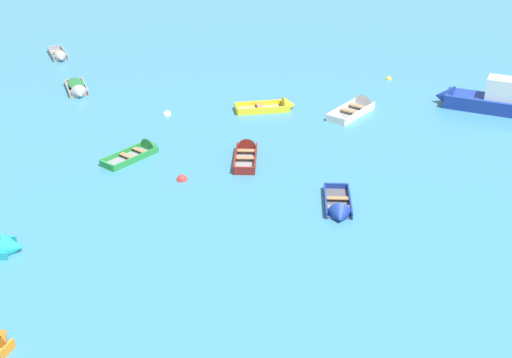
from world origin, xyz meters
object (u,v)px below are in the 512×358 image
(rowboat_green_midfield_right, at_px, (143,150))
(mooring_buoy_between_boats_left, at_px, (167,115))
(rowboat_grey_outer_left, at_px, (60,57))
(rowboat_white_far_right, at_px, (360,107))
(mooring_buoy_between_boats_right, at_px, (389,79))
(rowboat_maroon_far_left, at_px, (246,151))
(motor_launch_deep_blue_back_row_right, at_px, (486,99))
(rowboat_grey_back_row_left, at_px, (77,89))
(mooring_buoy_midfield, at_px, (182,180))
(rowboat_yellow_distant_center, at_px, (278,107))
(rowboat_deep_blue_far_back, at_px, (339,211))

(rowboat_green_midfield_right, distance_m, mooring_buoy_between_boats_left, 4.91)
(rowboat_grey_outer_left, relative_size, rowboat_white_far_right, 0.81)
(mooring_buoy_between_boats_left, distance_m, mooring_buoy_between_boats_right, 14.32)
(rowboat_white_far_right, height_order, rowboat_maroon_far_left, rowboat_white_far_right)
(motor_launch_deep_blue_back_row_right, height_order, mooring_buoy_between_boats_left, motor_launch_deep_blue_back_row_right)
(rowboat_grey_back_row_left, bearing_deg, mooring_buoy_midfield, -46.81)
(rowboat_maroon_far_left, distance_m, rowboat_grey_back_row_left, 13.13)
(mooring_buoy_midfield, bearing_deg, motor_launch_deep_blue_back_row_right, 38.33)
(mooring_buoy_midfield, xyz_separation_m, mooring_buoy_between_boats_right, (8.89, 15.39, 0.00))
(rowboat_yellow_distant_center, distance_m, rowboat_white_far_right, 4.52)
(rowboat_grey_back_row_left, height_order, mooring_buoy_between_boats_left, rowboat_grey_back_row_left)
(rowboat_maroon_far_left, bearing_deg, rowboat_grey_back_row_left, 149.84)
(rowboat_grey_back_row_left, relative_size, motor_launch_deep_blue_back_row_right, 0.53)
(rowboat_grey_outer_left, distance_m, rowboat_green_midfield_right, 16.91)
(rowboat_grey_outer_left, distance_m, rowboat_grey_back_row_left, 7.22)
(rowboat_deep_blue_far_back, relative_size, mooring_buoy_between_boats_right, 8.33)
(rowboat_green_midfield_right, xyz_separation_m, rowboat_maroon_far_left, (4.88, 0.68, 0.03))
(rowboat_white_far_right, distance_m, mooring_buoy_between_boats_left, 10.56)
(rowboat_deep_blue_far_back, distance_m, rowboat_grey_back_row_left, 19.68)
(rowboat_grey_outer_left, xyz_separation_m, rowboat_green_midfield_right, (10.40, -13.34, -0.02))
(rowboat_grey_back_row_left, xyz_separation_m, motor_launch_deep_blue_back_row_right, (23.17, 1.52, 0.37))
(rowboat_white_far_right, bearing_deg, rowboat_green_midfield_right, -142.88)
(rowboat_green_midfield_right, distance_m, rowboat_maroon_far_left, 4.93)
(rowboat_deep_blue_far_back, xyz_separation_m, mooring_buoy_between_boats_left, (-9.90, 9.01, -0.14))
(mooring_buoy_between_boats_right, bearing_deg, rowboat_grey_back_row_left, -162.25)
(rowboat_maroon_far_left, bearing_deg, rowboat_grey_outer_left, 140.36)
(rowboat_yellow_distant_center, height_order, rowboat_grey_back_row_left, rowboat_yellow_distant_center)
(rowboat_grey_back_row_left, bearing_deg, mooring_buoy_between_boats_left, -21.15)
(rowboat_white_far_right, bearing_deg, rowboat_deep_blue_far_back, -91.64)
(rowboat_deep_blue_far_back, xyz_separation_m, rowboat_grey_back_row_left, (-16.05, 11.39, 0.10))
(rowboat_white_far_right, bearing_deg, rowboat_yellow_distant_center, -170.27)
(rowboat_white_far_right, distance_m, rowboat_maroon_far_left, 8.48)
(motor_launch_deep_blue_back_row_right, bearing_deg, rowboat_grey_back_row_left, -176.26)
(rowboat_maroon_far_left, relative_size, mooring_buoy_midfield, 6.75)
(rowboat_maroon_far_left, height_order, mooring_buoy_between_boats_left, rowboat_maroon_far_left)
(rowboat_grey_outer_left, distance_m, mooring_buoy_between_boats_left, 13.15)
(mooring_buoy_between_boats_right, bearing_deg, rowboat_maroon_far_left, -118.12)
(rowboat_yellow_distant_center, relative_size, motor_launch_deep_blue_back_row_right, 0.61)
(rowboat_grey_outer_left, distance_m, rowboat_maroon_far_left, 19.84)
(rowboat_grey_back_row_left, height_order, mooring_buoy_between_boats_right, rowboat_grey_back_row_left)
(mooring_buoy_between_boats_left, bearing_deg, mooring_buoy_midfield, -68.23)
(rowboat_deep_blue_far_back, height_order, mooring_buoy_between_boats_left, rowboat_deep_blue_far_back)
(rowboat_grey_back_row_left, height_order, motor_launch_deep_blue_back_row_right, motor_launch_deep_blue_back_row_right)
(rowboat_deep_blue_far_back, relative_size, rowboat_grey_back_row_left, 0.99)
(rowboat_yellow_distant_center, xyz_separation_m, rowboat_maroon_far_left, (-0.58, -6.06, 0.00))
(rowboat_green_midfield_right, relative_size, rowboat_yellow_distant_center, 0.92)
(rowboat_white_far_right, relative_size, mooring_buoy_between_boats_left, 8.08)
(rowboat_deep_blue_far_back, bearing_deg, rowboat_yellow_distant_center, 110.78)
(rowboat_maroon_far_left, height_order, motor_launch_deep_blue_back_row_right, motor_launch_deep_blue_back_row_right)
(rowboat_grey_outer_left, xyz_separation_m, motor_launch_deep_blue_back_row_right, (27.10, -4.54, 0.45))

